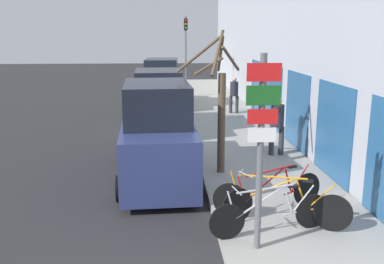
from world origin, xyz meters
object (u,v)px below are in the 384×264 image
at_px(bicycle_2, 274,194).
at_px(bicycle_1, 280,204).
at_px(bicycle_0, 271,213).
at_px(pedestrian_far, 234,92).
at_px(signpost, 261,144).
at_px(traffic_light, 186,46).
at_px(street_tree, 220,105).
at_px(parked_car_0, 157,137).
at_px(parked_car_1, 158,104).
at_px(parked_car_2, 162,86).
at_px(pedestrian_near, 277,122).

bearing_deg(bicycle_2, bicycle_1, 152.66).
bearing_deg(bicycle_0, bicycle_1, -47.06).
distance_m(bicycle_1, pedestrian_far, 11.69).
xyz_separation_m(signpost, traffic_light, (-0.30, 17.92, 1.05)).
xyz_separation_m(signpost, pedestrian_far, (1.62, 12.53, -0.88)).
height_order(bicycle_0, street_tree, street_tree).
distance_m(parked_car_0, parked_car_1, 5.42).
bearing_deg(parked_car_2, traffic_light, 69.00).
bearing_deg(parked_car_2, pedestrian_near, -66.66).
xyz_separation_m(parked_car_0, parked_car_2, (0.09, 10.83, -0.02)).
xyz_separation_m(bicycle_1, parked_car_2, (-2.26, 14.01, 0.55)).
relative_size(bicycle_1, traffic_light, 0.54).
height_order(bicycle_2, traffic_light, traffic_light).
relative_size(signpost, street_tree, 0.90).
relative_size(signpost, parked_car_1, 0.69).
height_order(signpost, bicycle_2, signpost).
xyz_separation_m(parked_car_1, parked_car_2, (0.13, 5.40, 0.02)).
xyz_separation_m(bicycle_0, street_tree, (-0.48, 3.65, 1.38)).
distance_m(bicycle_2, parked_car_1, 8.48).
relative_size(parked_car_1, street_tree, 1.30).
xyz_separation_m(bicycle_0, parked_car_2, (-1.99, 14.38, 0.57)).
distance_m(bicycle_1, parked_car_0, 3.99).
xyz_separation_m(pedestrian_near, pedestrian_far, (-0.17, 6.90, -0.06)).
relative_size(bicycle_1, pedestrian_far, 1.49).
bearing_deg(pedestrian_near, bicycle_0, -107.27).
bearing_deg(traffic_light, parked_car_0, -95.93).
height_order(parked_car_1, pedestrian_near, parked_car_1).
bearing_deg(parked_car_2, pedestrian_far, -33.04).
distance_m(bicycle_2, pedestrian_near, 4.45).
distance_m(parked_car_0, pedestrian_far, 9.09).
distance_m(bicycle_2, pedestrian_far, 11.20).
bearing_deg(bicycle_2, parked_car_2, -16.58).
xyz_separation_m(bicycle_0, pedestrian_near, (1.43, 5.11, 0.62)).
xyz_separation_m(parked_car_0, traffic_light, (1.44, 13.84, 1.90)).
bearing_deg(signpost, bicycle_0, 56.03).
bearing_deg(pedestrian_far, bicycle_0, -79.96).
height_order(signpost, bicycle_1, signpost).
height_order(street_tree, traffic_light, traffic_light).
bearing_deg(parked_car_0, bicycle_1, -56.01).
xyz_separation_m(bicycle_2, pedestrian_far, (0.99, 11.15, 0.54)).
height_order(signpost, bicycle_0, signpost).
bearing_deg(traffic_light, pedestrian_far, -70.45).
relative_size(pedestrian_far, street_tree, 0.45).
bearing_deg(parked_car_2, bicycle_0, -79.06).
relative_size(signpost, pedestrian_far, 1.99).
height_order(bicycle_0, parked_car_1, parked_car_1).
relative_size(bicycle_0, bicycle_2, 1.02).
bearing_deg(bicycle_1, parked_car_0, 58.52).
bearing_deg(parked_car_1, bicycle_0, -78.45).
relative_size(bicycle_0, bicycle_1, 0.94).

